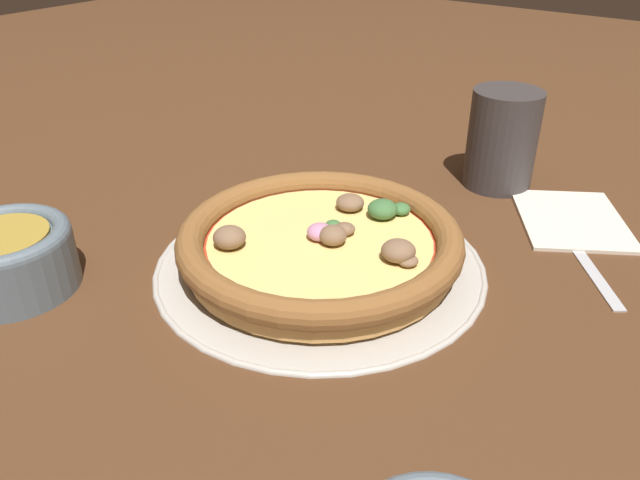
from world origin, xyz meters
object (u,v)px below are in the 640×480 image
at_px(pizza_tray, 320,263).
at_px(drinking_cup, 502,139).
at_px(pizza, 321,242).
at_px(napkin, 572,218).
at_px(bowl_near, 8,256).
at_px(fork, 581,254).

relative_size(pizza_tray, drinking_cup, 2.73).
bearing_deg(pizza, drinking_cup, 167.27).
bearing_deg(drinking_cup, napkin, 68.23).
bearing_deg(drinking_cup, pizza_tray, -12.78).
xyz_separation_m(pizza_tray, bowl_near, (0.20, -0.21, 0.03)).
distance_m(bowl_near, napkin, 0.58).
relative_size(pizza_tray, bowl_near, 2.75).
bearing_deg(drinking_cup, fork, 50.87).
distance_m(pizza_tray, fork, 0.26).
relative_size(bowl_near, drinking_cup, 0.99).
height_order(drinking_cup, fork, drinking_cup).
relative_size(napkin, fork, 1.22).
bearing_deg(fork, drinking_cup, 14.23).
distance_m(drinking_cup, fork, 0.19).
distance_m(bowl_near, drinking_cup, 0.55).
bearing_deg(bowl_near, pizza_tray, 133.87).
bearing_deg(pizza_tray, drinking_cup, 167.22).
xyz_separation_m(pizza, bowl_near, (0.20, -0.21, 0.01)).
height_order(bowl_near, drinking_cup, drinking_cup).
xyz_separation_m(pizza, drinking_cup, (-0.28, 0.06, 0.03)).
relative_size(pizza_tray, fork, 2.23).
bearing_deg(pizza, pizza_tray, -35.27).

